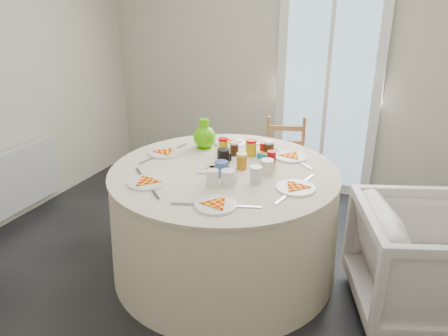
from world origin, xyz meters
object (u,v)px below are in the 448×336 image
at_px(table, 224,222).
at_px(wooden_chair, 285,161).
at_px(green_pitcher, 204,138).
at_px(radiator, 13,181).
at_px(armchair, 425,259).

relative_size(table, wooden_chair, 1.91).
bearing_deg(table, wooden_chair, 83.24).
xyz_separation_m(wooden_chair, green_pitcher, (-0.45, -0.77, 0.40)).
bearing_deg(radiator, green_pitcher, 14.70).
distance_m(table, wooden_chair, 1.12).
xyz_separation_m(table, wooden_chair, (0.13, 1.11, 0.09)).
distance_m(wooden_chair, armchair, 1.62).
distance_m(radiator, green_pitcher, 1.78).
height_order(armchair, green_pitcher, green_pitcher).
height_order(radiator, green_pitcher, green_pitcher).
relative_size(radiator, table, 0.61).
bearing_deg(armchair, table, 71.66).
bearing_deg(table, radiator, -177.46).
distance_m(wooden_chair, green_pitcher, 0.97).
bearing_deg(wooden_chair, radiator, -167.36).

